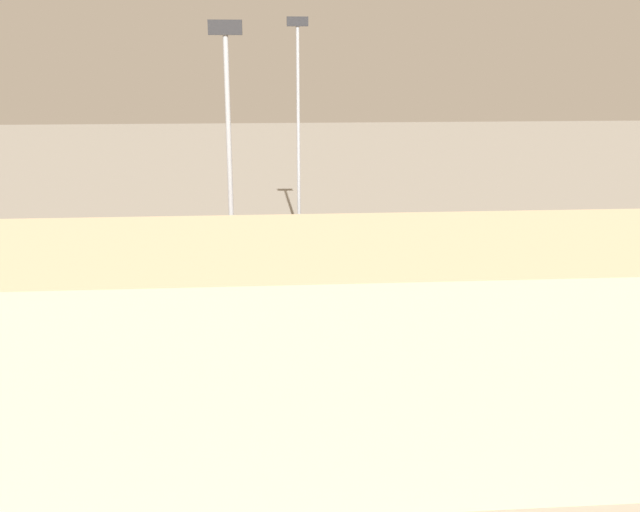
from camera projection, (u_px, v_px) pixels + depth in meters
name	position (u px, v px, depth m)	size (l,w,h in m)	color
ground_plane	(295.00, 269.00, 84.13)	(400.00, 400.00, 0.00)	gray
track_bed_0	(290.00, 238.00, 98.54)	(140.00, 2.80, 0.12)	#3D3833
track_bed_1	(291.00, 247.00, 93.74)	(140.00, 2.80, 0.12)	#4C443D
track_bed_2	(293.00, 257.00, 88.93)	(140.00, 2.80, 0.12)	#4C443D
track_bed_3	(295.00, 269.00, 84.12)	(140.00, 2.80, 0.12)	#3D3833
track_bed_4	(297.00, 281.00, 79.31)	(140.00, 2.80, 0.12)	#4C443D
track_bed_5	(299.00, 296.00, 74.50)	(140.00, 2.80, 0.12)	#3D3833
track_bed_6	(301.00, 312.00, 69.69)	(140.00, 2.80, 0.12)	#3D3833
train_on_track_6	(492.00, 287.00, 70.54)	(10.00, 3.00, 5.00)	#D85914
train_on_track_2	(366.00, 240.00, 89.07)	(90.60, 3.00, 4.40)	#285193
train_on_track_3	(317.00, 252.00, 83.80)	(119.80, 3.06, 3.80)	#B7BABF
train_on_track_4	(308.00, 263.00, 78.87)	(90.60, 3.00, 4.40)	maroon
train_on_track_1	(265.00, 233.00, 92.97)	(119.80, 3.06, 3.80)	silver
train_on_track_5	(256.00, 273.00, 73.50)	(71.40, 3.06, 5.00)	silver
light_mast_0	(298.00, 101.00, 96.48)	(2.80, 0.70, 28.97)	#9EA0A5
light_mast_1	(229.00, 138.00, 61.84)	(2.80, 0.70, 26.76)	#9EA0A5
maintenance_shed	(335.00, 344.00, 44.80)	(52.62, 16.58, 13.07)	tan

